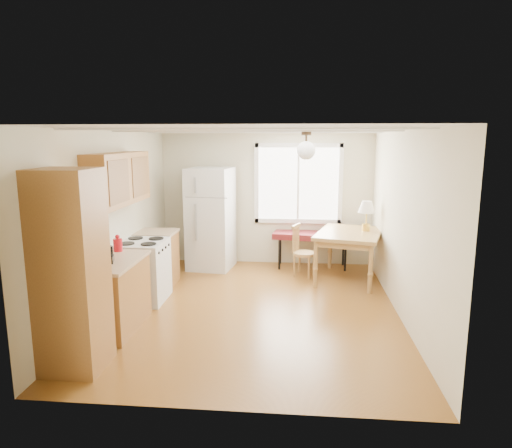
# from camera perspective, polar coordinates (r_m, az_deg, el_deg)

# --- Properties ---
(room_shell) EXTENTS (4.60, 5.60, 2.62)m
(room_shell) POSITION_cam_1_polar(r_m,az_deg,el_deg) (6.27, -0.25, 0.20)
(room_shell) COLOR #5E3613
(room_shell) RESTS_ON ground
(kitchen_run) EXTENTS (0.65, 3.40, 2.20)m
(kitchen_run) POSITION_cam_1_polar(r_m,az_deg,el_deg) (6.17, -16.96, -4.36)
(kitchen_run) COLOR brown
(kitchen_run) RESTS_ON ground
(window_unit) EXTENTS (1.64, 0.05, 1.51)m
(window_unit) POSITION_cam_1_polar(r_m,az_deg,el_deg) (8.66, 5.30, 5.04)
(window_unit) COLOR white
(window_unit) RESTS_ON room_shell
(pendant_light) EXTENTS (0.26, 0.26, 0.40)m
(pendant_light) POSITION_cam_1_polar(r_m,az_deg,el_deg) (6.54, 6.28, 9.25)
(pendant_light) COLOR #312315
(pendant_light) RESTS_ON room_shell
(refrigerator) EXTENTS (0.86, 0.86, 1.87)m
(refrigerator) POSITION_cam_1_polar(r_m,az_deg,el_deg) (8.45, -5.69, 0.68)
(refrigerator) COLOR silver
(refrigerator) RESTS_ON ground
(bench) EXTENTS (1.49, 0.72, 0.66)m
(bench) POSITION_cam_1_polar(r_m,az_deg,el_deg) (8.56, 7.04, -1.55)
(bench) COLOR #551419
(bench) RESTS_ON ground
(dining_table) EXTENTS (1.32, 1.56, 0.84)m
(dining_table) POSITION_cam_1_polar(r_m,az_deg,el_deg) (7.86, 11.58, -1.70)
(dining_table) COLOR olive
(dining_table) RESTS_ON ground
(chair) EXTENTS (0.44, 0.43, 0.90)m
(chair) POSITION_cam_1_polar(r_m,az_deg,el_deg) (8.05, 5.51, -2.90)
(chair) COLOR olive
(chair) RESTS_ON ground
(table_lamp) EXTENTS (0.29, 0.29, 0.51)m
(table_lamp) POSITION_cam_1_polar(r_m,az_deg,el_deg) (7.93, 13.67, 1.80)
(table_lamp) COLOR gold
(table_lamp) RESTS_ON dining_table
(coffee_maker) EXTENTS (0.23, 0.26, 0.34)m
(coffee_maker) POSITION_cam_1_polar(r_m,az_deg,el_deg) (5.83, -18.33, -3.44)
(coffee_maker) COLOR black
(coffee_maker) RESTS_ON kitchen_run
(kettle) EXTENTS (0.12, 0.12, 0.23)m
(kettle) POSITION_cam_1_polar(r_m,az_deg,el_deg) (6.37, -16.89, -2.46)
(kettle) COLOR #B70D17
(kettle) RESTS_ON kitchen_run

